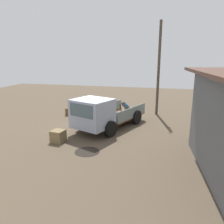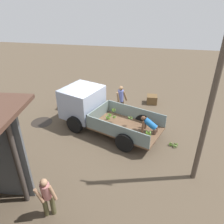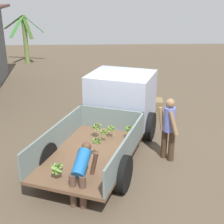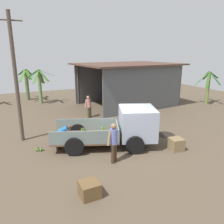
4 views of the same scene
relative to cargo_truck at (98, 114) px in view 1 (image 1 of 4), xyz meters
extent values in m
plane|color=brown|center=(-0.37, -0.13, -1.02)|extent=(36.00, 36.00, 0.00)
cylinder|color=black|center=(2.59, 0.32, -1.01)|extent=(1.10, 1.10, 0.01)
cube|color=brown|center=(-1.92, 0.75, -0.55)|extent=(3.62, 2.91, 0.08)
cube|color=slate|center=(-1.59, 1.61, -0.20)|extent=(2.95, 1.19, 0.63)
cube|color=slate|center=(-2.26, -0.12, -0.20)|extent=(2.95, 1.19, 0.63)
cube|color=slate|center=(-0.48, 0.19, -0.20)|extent=(0.74, 1.79, 0.63)
cube|color=#9FAAC1|center=(0.43, -0.17, 0.15)|extent=(2.23, 2.34, 1.48)
cube|color=#4C606B|center=(1.22, -0.48, 0.44)|extent=(0.57, 1.40, 0.65)
cylinder|color=black|center=(0.56, 0.84, -0.59)|extent=(0.87, 0.51, 0.85)
cylinder|color=black|center=(-0.16, -1.00, -0.59)|extent=(0.87, 0.51, 0.85)
cylinder|color=black|center=(-2.00, 1.84, -0.59)|extent=(0.87, 0.51, 0.85)
cylinder|color=black|center=(-2.72, 0.00, -0.59)|extent=(0.87, 0.51, 0.85)
sphere|color=brown|center=(-1.05, 0.21, -0.19)|extent=(0.08, 0.08, 0.08)
cylinder|color=#5C9F27|center=(-1.06, 0.26, -0.25)|extent=(0.16, 0.06, 0.14)
cylinder|color=#6CA632|center=(-1.10, 0.20, -0.26)|extent=(0.05, 0.14, 0.15)
cylinder|color=olive|center=(-1.07, 0.16, -0.26)|extent=(0.14, 0.08, 0.16)
cylinder|color=olive|center=(-1.02, 0.18, -0.26)|extent=(0.12, 0.12, 0.16)
cylinder|color=#4B8427|center=(-0.99, 0.24, -0.24)|extent=(0.11, 0.17, 0.11)
sphere|color=brown|center=(-1.31, 0.41, -0.17)|extent=(0.07, 0.07, 0.07)
cylinder|color=#5A7835|center=(-1.27, 0.44, -0.22)|extent=(0.11, 0.12, 0.13)
cylinder|color=#508D25|center=(-1.33, 0.47, -0.21)|extent=(0.14, 0.10, 0.10)
cylinder|color=#518E2A|center=(-1.36, 0.40, -0.22)|extent=(0.06, 0.14, 0.12)
cylinder|color=#629623|center=(-1.32, 0.36, -0.21)|extent=(0.14, 0.07, 0.11)
cylinder|color=#6FA838|center=(-1.26, 0.40, -0.22)|extent=(0.08, 0.13, 0.13)
sphere|color=#48402E|center=(-2.10, 0.59, -0.02)|extent=(0.08, 0.08, 0.08)
cylinder|color=#557B2C|center=(-2.16, 0.61, -0.08)|extent=(0.08, 0.17, 0.13)
cylinder|color=olive|center=(-2.13, 0.55, -0.09)|extent=(0.14, 0.12, 0.15)
cylinder|color=#4D821B|center=(-2.06, 0.55, -0.08)|extent=(0.15, 0.14, 0.14)
cylinder|color=olive|center=(-2.04, 0.62, -0.08)|extent=(0.11, 0.17, 0.12)
cylinder|color=#538335|center=(-2.10, 0.66, -0.07)|extent=(0.18, 0.05, 0.10)
sphere|color=brown|center=(-1.05, 0.59, -0.11)|extent=(0.09, 0.09, 0.09)
cylinder|color=olive|center=(-1.07, 0.64, -0.20)|extent=(0.15, 0.08, 0.18)
cylinder|color=#669B42|center=(-1.12, 0.61, -0.18)|extent=(0.08, 0.18, 0.15)
cylinder|color=#527731|center=(-1.09, 0.55, -0.19)|extent=(0.15, 0.13, 0.17)
cylinder|color=#74B233|center=(-1.02, 0.53, -0.18)|extent=(0.18, 0.13, 0.15)
cylinder|color=#578E35|center=(-0.98, 0.59, -0.18)|extent=(0.04, 0.18, 0.15)
cylinder|color=#477A24|center=(-1.00, 0.65, -0.16)|extent=(0.17, 0.16, 0.12)
sphere|color=brown|center=(-2.96, 1.42, -0.19)|extent=(0.08, 0.08, 0.08)
cylinder|color=#4E7E1D|center=(-3.01, 1.47, -0.28)|extent=(0.18, 0.17, 0.19)
cylinder|color=olive|center=(-3.05, 1.43, -0.25)|extent=(0.07, 0.23, 0.14)
cylinder|color=#71AE48|center=(-3.01, 1.38, -0.28)|extent=(0.15, 0.17, 0.21)
cylinder|color=#587B30|center=(-2.96, 1.34, -0.27)|extent=(0.21, 0.05, 0.18)
cylinder|color=#6AA430|center=(-2.90, 1.38, -0.28)|extent=(0.15, 0.18, 0.20)
cylinder|color=#487826|center=(-2.89, 1.44, -0.27)|extent=(0.09, 0.20, 0.19)
cylinder|color=#71B139|center=(-2.94, 1.49, -0.28)|extent=(0.20, 0.10, 0.20)
sphere|color=#4E4632|center=(-1.15, -0.27, -0.15)|extent=(0.07, 0.07, 0.07)
cylinder|color=#538B2C|center=(-1.12, -0.22, -0.23)|extent=(0.15, 0.09, 0.18)
cylinder|color=#578E1F|center=(-1.20, -0.23, -0.22)|extent=(0.14, 0.16, 0.15)
cylinder|color=olive|center=(-1.21, -0.31, -0.21)|extent=(0.12, 0.17, 0.14)
cylinder|color=#4D8622|center=(-1.13, -0.33, -0.23)|extent=(0.17, 0.07, 0.17)
cylinder|color=#4D781C|center=(-1.09, -0.28, -0.23)|extent=(0.07, 0.16, 0.17)
cube|color=#565A5E|center=(4.37, 5.09, 0.71)|extent=(7.46, 0.83, 3.45)
cylinder|color=#3F3833|center=(0.82, 4.94, 0.71)|extent=(0.16, 0.16, 3.45)
cylinder|color=#4E4136|center=(-4.72, 2.89, 2.17)|extent=(0.18, 0.18, 6.37)
cylinder|color=#4E4136|center=(-4.72, 2.89, 4.90)|extent=(1.16, 0.07, 0.07)
cylinder|color=#432F1F|center=(-1.45, -1.36, -0.60)|extent=(0.23, 0.23, 0.83)
cylinder|color=#432F1F|center=(-1.27, -1.20, -0.60)|extent=(0.23, 0.23, 0.83)
cylinder|color=#636EB9|center=(-1.36, -1.28, 0.13)|extent=(0.44, 0.44, 0.65)
sphere|color=#8C6746|center=(-1.37, -1.27, 0.57)|extent=(0.23, 0.23, 0.23)
cylinder|color=#8C6746|center=(-1.59, -1.33, 0.12)|extent=(0.31, 0.29, 0.61)
cylinder|color=#8C6746|center=(-1.25, -1.09, 0.10)|extent=(0.24, 0.23, 0.62)
cylinder|color=brown|center=(-3.24, 1.08, -0.64)|extent=(0.18, 0.18, 0.75)
cylinder|color=brown|center=(-3.30, 0.88, -0.64)|extent=(0.18, 0.18, 0.75)
cylinder|color=#1C62AC|center=(-3.02, 0.91, -0.12)|extent=(0.70, 0.46, 0.54)
sphere|color=brown|center=(-2.69, 0.80, 0.09)|extent=(0.21, 0.21, 0.21)
cylinder|color=brown|center=(-2.70, 1.00, -0.26)|extent=(0.16, 0.25, 0.57)
cylinder|color=brown|center=(-2.82, 0.65, -0.26)|extent=(0.15, 0.23, 0.57)
cylinder|color=brown|center=(-0.26, 5.25, -0.64)|extent=(0.20, 0.20, 0.75)
cylinder|color=brown|center=(-0.07, 5.34, -0.64)|extent=(0.20, 0.20, 0.75)
cylinder|color=#B56F6E|center=(-0.18, 5.33, 0.03)|extent=(0.40, 0.44, 0.62)
sphere|color=tan|center=(-0.20, 5.38, 0.43)|extent=(0.21, 0.21, 0.21)
cylinder|color=tan|center=(-0.39, 5.34, 0.00)|extent=(0.23, 0.18, 0.57)
cylinder|color=tan|center=(-0.05, 5.51, 0.01)|extent=(0.26, 0.19, 0.56)
sphere|color=#49422F|center=(-4.18, 1.18, -0.85)|extent=(0.07, 0.07, 0.07)
cylinder|color=#6A9D3C|center=(-4.14, 1.15, -0.93)|extent=(0.12, 0.15, 0.17)
cylinder|color=#517B32|center=(-4.13, 1.23, -0.92)|extent=(0.14, 0.15, 0.15)
cylinder|color=#6AAA3E|center=(-4.21, 1.24, -0.92)|extent=(0.17, 0.11, 0.16)
cylinder|color=#427C1E|center=(-4.26, 1.16, -0.91)|extent=(0.08, 0.19, 0.13)
cylinder|color=#71A931|center=(-4.21, 1.11, -0.91)|extent=(0.19, 0.09, 0.13)
sphere|color=brown|center=(-4.00, 1.11, -0.89)|extent=(0.07, 0.07, 0.07)
cylinder|color=#4D8824|center=(-4.03, 1.15, -0.95)|extent=(0.13, 0.10, 0.13)
cylinder|color=#547E2B|center=(-4.06, 1.09, -0.93)|extent=(0.08, 0.15, 0.11)
cylinder|color=#67A02E|center=(-3.99, 1.07, -0.95)|extent=(0.13, 0.06, 0.14)
cylinder|color=#5E8F35|center=(-3.95, 1.09, -0.94)|extent=(0.07, 0.14, 0.13)
cylinder|color=#578A26|center=(-3.97, 1.14, -0.95)|extent=(0.12, 0.12, 0.13)
cube|color=brown|center=(-3.05, -3.03, -0.77)|extent=(0.63, 0.63, 0.50)
cube|color=olive|center=(1.83, -1.47, -0.73)|extent=(0.67, 0.67, 0.57)
camera|label=1|loc=(10.85, 3.53, 3.02)|focal=35.00mm
camera|label=2|loc=(-2.84, 9.27, 5.04)|focal=35.00mm
camera|label=3|loc=(-8.66, 0.51, 3.22)|focal=50.00mm
camera|label=4|loc=(-4.96, -8.85, 3.50)|focal=35.00mm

